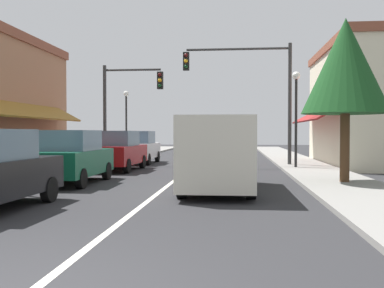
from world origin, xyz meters
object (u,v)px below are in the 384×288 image
at_px(parked_car_second_left, 71,157).
at_px(parked_car_far_left, 138,147).
at_px(traffic_signal_mast_arm, 253,83).
at_px(traffic_signal_left_corner, 125,98).
at_px(street_lamp_left_far, 126,112).
at_px(street_lamp_right_mid, 296,103).
at_px(van_in_lane, 218,151).
at_px(parked_car_third_left, 118,151).
at_px(tree_right_near, 345,67).

relative_size(parked_car_second_left, parked_car_far_left, 1.00).
bearing_deg(traffic_signal_mast_arm, traffic_signal_left_corner, 173.44).
bearing_deg(street_lamp_left_far, parked_car_far_left, -68.72).
bearing_deg(traffic_signal_mast_arm, street_lamp_right_mid, -43.18).
bearing_deg(van_in_lane, parked_car_far_left, 112.85).
bearing_deg(van_in_lane, street_lamp_left_far, 112.20).
bearing_deg(street_lamp_right_mid, traffic_signal_left_corner, 163.63).
bearing_deg(parked_car_third_left, van_in_lane, -52.28).
bearing_deg(traffic_signal_mast_arm, tree_right_near, -71.31).
xyz_separation_m(traffic_signal_mast_arm, street_lamp_right_mid, (1.86, -1.74, -1.13)).
bearing_deg(street_lamp_left_far, traffic_signal_left_corner, -76.77).
distance_m(traffic_signal_mast_arm, street_lamp_left_far, 10.33).
xyz_separation_m(street_lamp_left_far, tree_right_near, (10.65, -14.13, 0.79)).
xyz_separation_m(parked_car_third_left, van_in_lane, (4.72, -6.48, 0.27)).
height_order(parked_car_second_left, traffic_signal_left_corner, traffic_signal_left_corner).
distance_m(parked_car_second_left, street_lamp_right_mid, 10.56).
relative_size(parked_car_second_left, parked_car_third_left, 0.99).
relative_size(traffic_signal_left_corner, street_lamp_right_mid, 1.18).
bearing_deg(street_lamp_right_mid, street_lamp_left_far, 140.54).
bearing_deg(parked_car_second_left, street_lamp_right_mid, 37.79).
distance_m(van_in_lane, street_lamp_right_mid, 8.58).
height_order(parked_car_far_left, traffic_signal_left_corner, traffic_signal_left_corner).
xyz_separation_m(van_in_lane, tree_right_near, (3.98, 1.73, 2.65)).
relative_size(traffic_signal_mast_arm, street_lamp_left_far, 1.38).
bearing_deg(parked_car_far_left, traffic_signal_mast_arm, -14.18).
relative_size(traffic_signal_mast_arm, traffic_signal_left_corner, 1.16).
distance_m(parked_car_far_left, street_lamp_right_mid, 8.94).
bearing_deg(traffic_signal_mast_arm, van_in_lane, -98.19).
xyz_separation_m(parked_car_third_left, parked_car_far_left, (-0.07, 4.57, 0.00)).
bearing_deg(parked_car_third_left, parked_car_second_left, -90.44).
bearing_deg(traffic_signal_left_corner, street_lamp_left_far, 103.23).
height_order(parked_car_second_left, parked_car_third_left, same).
xyz_separation_m(parked_car_far_left, traffic_signal_left_corner, (-0.55, -0.82, 2.61)).
distance_m(parked_car_third_left, street_lamp_right_mid, 8.32).
xyz_separation_m(van_in_lane, street_lamp_left_far, (-6.67, 15.86, 1.86)).
distance_m(van_in_lane, traffic_signal_mast_arm, 10.03).
xyz_separation_m(parked_car_second_left, tree_right_near, (8.89, 0.39, 2.92)).
xyz_separation_m(parked_car_second_left, traffic_signal_mast_arm, (6.27, 8.13, 3.29)).
height_order(parked_car_second_left, van_in_lane, van_in_lane).
relative_size(parked_car_second_left, tree_right_near, 0.77).
relative_size(parked_car_third_left, tree_right_near, 0.78).
height_order(van_in_lane, street_lamp_left_far, street_lamp_left_far).
height_order(traffic_signal_left_corner, tree_right_near, tree_right_near).
distance_m(street_lamp_left_far, tree_right_near, 17.71).
relative_size(parked_car_second_left, van_in_lane, 0.79).
distance_m(traffic_signal_left_corner, street_lamp_left_far, 5.80).
xyz_separation_m(van_in_lane, street_lamp_right_mid, (3.22, 7.72, 1.88)).
xyz_separation_m(traffic_signal_mast_arm, traffic_signal_left_corner, (-6.71, 0.77, -0.68)).
xyz_separation_m(parked_car_second_left, street_lamp_left_far, (-1.76, 14.52, 2.13)).
bearing_deg(street_lamp_left_far, parked_car_third_left, -78.28).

